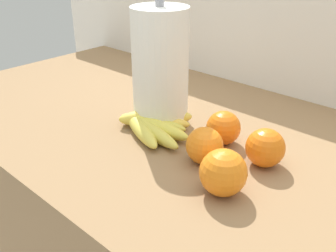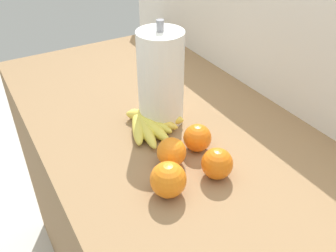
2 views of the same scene
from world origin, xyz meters
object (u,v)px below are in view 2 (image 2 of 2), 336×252
Objects in this scene: orange_far_right at (197,138)px; paper_towel_roll at (161,78)px; orange_right at (172,152)px; banana_bunch at (148,123)px; orange_back_right at (217,163)px; orange_back_left at (168,180)px.

orange_far_right is 0.25× the size of paper_towel_roll.
paper_towel_roll is (-0.19, 0.08, 0.10)m from orange_right.
orange_right is at bearing -7.76° from banana_bunch.
paper_towel_roll is at bearing -176.43° from orange_far_right.
orange_back_right reaches higher than orange_far_right.
paper_towel_roll is (-0.28, 0.01, 0.10)m from orange_back_right.
orange_back_left is (0.25, -0.08, 0.02)m from banana_bunch.
orange_right is 0.89× the size of orange_back_left.
banana_bunch is at bearing -156.40° from orange_far_right.
orange_back_right is 0.25× the size of paper_towel_roll.
banana_bunch is 2.69× the size of orange_back_right.
orange_far_right is (-0.10, 0.15, -0.00)m from orange_back_left.
orange_far_right is at bearing 23.60° from banana_bunch.
orange_right is at bearing -78.86° from orange_far_right.
orange_right is 0.12m from orange_back_right.
banana_bunch is 0.26m from orange_back_right.
orange_back_left is 0.28× the size of paper_towel_roll.
banana_bunch is 0.17m from orange_far_right.
banana_bunch is 0.69× the size of paper_towel_roll.
orange_right is 0.09m from orange_far_right.
orange_back_right is (0.26, 0.05, 0.02)m from banana_bunch.
banana_bunch is 0.27m from orange_back_left.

